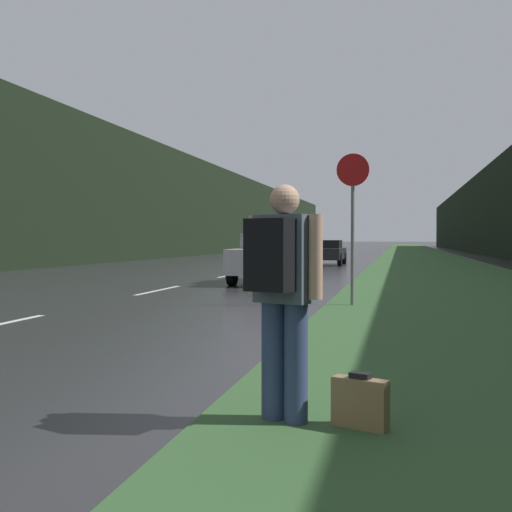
# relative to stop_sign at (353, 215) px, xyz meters

# --- Properties ---
(grass_verge) EXTENTS (6.00, 240.00, 0.02)m
(grass_verge) POSITION_rel_stop_sign_xyz_m (2.47, 28.88, -1.78)
(grass_verge) COLOR #33562D
(grass_verge) RESTS_ON ground_plane
(lane_stripe_c) EXTENTS (0.12, 3.00, 0.01)m
(lane_stripe_c) POSITION_rel_stop_sign_xyz_m (-5.12, 2.75, -1.79)
(lane_stripe_c) COLOR silver
(lane_stripe_c) RESTS_ON ground_plane
(lane_stripe_d) EXTENTS (0.12, 3.00, 0.01)m
(lane_stripe_d) POSITION_rel_stop_sign_xyz_m (-5.12, 9.75, -1.79)
(lane_stripe_d) COLOR silver
(lane_stripe_d) RESTS_ON ground_plane
(treeline_far_side) EXTENTS (2.00, 140.00, 7.73)m
(treeline_far_side) POSITION_rel_stop_sign_xyz_m (-15.70, 38.88, 2.07)
(treeline_far_side) COLOR black
(treeline_far_side) RESTS_ON ground_plane
(treeline_near_side) EXTENTS (2.00, 140.00, 7.00)m
(treeline_near_side) POSITION_rel_stop_sign_xyz_m (8.47, 38.88, 1.71)
(treeline_near_side) COLOR black
(treeline_near_side) RESTS_ON ground_plane
(stop_sign) EXTENTS (0.64, 0.07, 2.99)m
(stop_sign) POSITION_rel_stop_sign_xyz_m (0.00, 0.00, 0.00)
(stop_sign) COLOR slate
(stop_sign) RESTS_ON ground_plane
(hitchhiker_with_backpack) EXTENTS (0.56, 0.50, 1.70)m
(hitchhiker_with_backpack) POSITION_rel_stop_sign_xyz_m (0.09, -8.23, -0.81)
(hitchhiker_with_backpack) COLOR navy
(hitchhiker_with_backpack) RESTS_ON ground_plane
(suitcase) EXTENTS (0.40, 0.24, 0.40)m
(suitcase) POSITION_rel_stop_sign_xyz_m (0.64, -8.26, -1.61)
(suitcase) COLOR olive
(suitcase) RESTS_ON ground_plane
(car_passing_near) EXTENTS (1.96, 4.02, 1.49)m
(car_passing_near) POSITION_rel_stop_sign_xyz_m (-2.82, 6.08, -1.03)
(car_passing_near) COLOR #BCBCBC
(car_passing_near) RESTS_ON ground_plane
(car_passing_far) EXTENTS (1.98, 4.20, 1.25)m
(car_passing_far) POSITION_rel_stop_sign_xyz_m (-2.82, 19.95, -1.14)
(car_passing_far) COLOR black
(car_passing_far) RESTS_ON ground_plane
(car_oncoming) EXTENTS (1.96, 4.05, 1.40)m
(car_oncoming) POSITION_rel_stop_sign_xyz_m (-7.41, 32.52, -1.06)
(car_oncoming) COLOR #9E9EA3
(car_oncoming) RESTS_ON ground_plane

